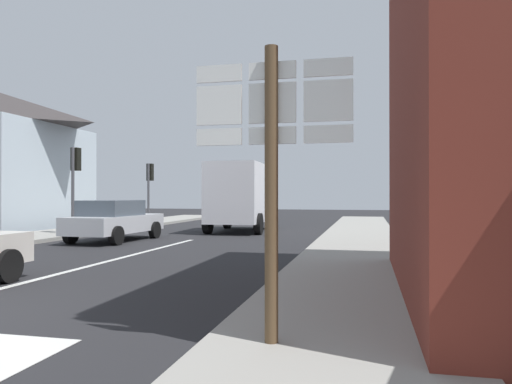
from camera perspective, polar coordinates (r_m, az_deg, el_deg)
ground_plane at (r=16.21m, az=-10.07°, el=-6.22°), size 80.00×80.00×0.00m
sidewalk_right at (r=12.94m, az=11.58°, el=-7.40°), size 2.78×44.00×0.14m
lane_centre_stripe at (r=12.64m, az=-17.25°, el=-7.85°), size 0.16×12.00×0.01m
sedan_far at (r=18.16m, az=-16.32°, el=-3.17°), size 2.11×4.27×1.47m
delivery_truck at (r=21.92m, az=-1.83°, el=-0.37°), size 2.64×5.08×3.05m
route_sign_post at (r=5.03m, az=1.86°, el=3.57°), size 1.66×0.14×3.20m
traffic_light_far_left at (r=26.19m, az=-12.39°, el=1.40°), size 0.30×0.49×3.31m
traffic_light_near_left at (r=20.35m, az=-20.50°, el=2.34°), size 0.30×0.49×3.52m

